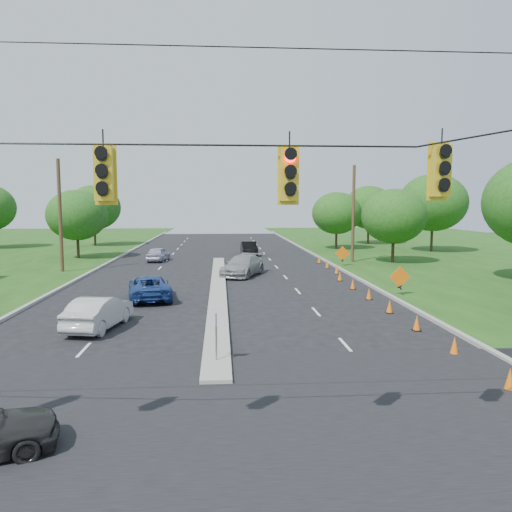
{
  "coord_description": "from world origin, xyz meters",
  "views": [
    {
      "loc": [
        0.17,
        -10.63,
        5.51
      ],
      "look_at": [
        1.99,
        14.85,
        2.8
      ],
      "focal_mm": 35.0,
      "sensor_mm": 36.0,
      "label": 1
    }
  ],
  "objects": [
    {
      "name": "white_sedan",
      "position": [
        -5.19,
        11.37,
        0.72
      ],
      "size": [
        2.36,
        4.6,
        1.45
      ],
      "primitive_type": "imported",
      "rotation": [
        0.0,
        0.0,
        2.95
      ],
      "color": "#BBBBBB",
      "rests_on": "ground"
    },
    {
      "name": "cone_9",
      "position": [
        9.24,
        34.5,
        0.35
      ],
      "size": [
        0.32,
        0.32,
        0.7
      ],
      "primitive_type": "cone",
      "color": "orange",
      "rests_on": "ground"
    },
    {
      "name": "curb_right",
      "position": [
        10.1,
        30.0,
        0.0
      ],
      "size": [
        0.25,
        110.0,
        0.16
      ],
      "primitive_type": "cube",
      "color": "gray",
      "rests_on": "ground"
    },
    {
      "name": "work_sign_1",
      "position": [
        10.8,
        18.0,
        1.09
      ],
      "size": [
        1.27,
        0.58,
        1.37
      ],
      "color": "black",
      "rests_on": "ground"
    },
    {
      "name": "silver_car_far",
      "position": [
        1.84,
        27.02,
        0.78
      ],
      "size": [
        4.06,
        5.83,
        1.57
      ],
      "primitive_type": "imported",
      "rotation": [
        0.0,
        0.0,
        -0.38
      ],
      "color": "gray",
      "rests_on": "ground"
    },
    {
      "name": "tree_9",
      "position": [
        16.0,
        34.0,
        4.34
      ],
      "size": [
        5.88,
        5.88,
        6.86
      ],
      "color": "black",
      "rests_on": "ground"
    },
    {
      "name": "cone_1",
      "position": [
        8.64,
        6.5,
        0.35
      ],
      "size": [
        0.32,
        0.32,
        0.7
      ],
      "primitive_type": "cone",
      "color": "orange",
      "rests_on": "ground"
    },
    {
      "name": "cone_3",
      "position": [
        8.64,
        13.5,
        0.35
      ],
      "size": [
        0.32,
        0.32,
        0.7
      ],
      "primitive_type": "cone",
      "color": "orange",
      "rests_on": "ground"
    },
    {
      "name": "tree_11",
      "position": [
        20.0,
        55.0,
        4.96
      ],
      "size": [
        6.72,
        6.72,
        7.84
      ],
      "color": "black",
      "rests_on": "ground"
    },
    {
      "name": "cone_7",
      "position": [
        9.24,
        27.5,
        0.35
      ],
      "size": [
        0.32,
        0.32,
        0.7
      ],
      "primitive_type": "cone",
      "color": "orange",
      "rests_on": "ground"
    },
    {
      "name": "cone_4",
      "position": [
        8.64,
        17.0,
        0.35
      ],
      "size": [
        0.32,
        0.32,
        0.7
      ],
      "primitive_type": "cone",
      "color": "orange",
      "rests_on": "ground"
    },
    {
      "name": "cone_5",
      "position": [
        8.64,
        20.5,
        0.35
      ],
      "size": [
        0.32,
        0.32,
        0.7
      ],
      "primitive_type": "cone",
      "color": "orange",
      "rests_on": "ground"
    },
    {
      "name": "dark_car_receding",
      "position": [
        3.19,
        42.08,
        0.73
      ],
      "size": [
        1.69,
        4.48,
        1.46
      ],
      "primitive_type": "imported",
      "rotation": [
        0.0,
        0.0,
        0.03
      ],
      "color": "black",
      "rests_on": "ground"
    },
    {
      "name": "ground",
      "position": [
        0.0,
        0.0,
        0.0
      ],
      "size": [
        160.0,
        160.0,
        0.0
      ],
      "primitive_type": "plane",
      "color": "black",
      "rests_on": "ground"
    },
    {
      "name": "median_sign",
      "position": [
        0.0,
        6.0,
        1.46
      ],
      "size": [
        0.55,
        0.06,
        2.05
      ],
      "color": "gray",
      "rests_on": "ground"
    },
    {
      "name": "signal_span",
      "position": [
        -0.05,
        -1.0,
        4.97
      ],
      "size": [
        25.6,
        0.32,
        9.0
      ],
      "color": "#422D1C",
      "rests_on": "ground"
    },
    {
      "name": "tree_5",
      "position": [
        -14.0,
        40.0,
        4.34
      ],
      "size": [
        5.88,
        5.88,
        6.86
      ],
      "color": "black",
      "rests_on": "ground"
    },
    {
      "name": "curb_left",
      "position": [
        -10.1,
        30.0,
        0.0
      ],
      "size": [
        0.25,
        110.0,
        0.16
      ],
      "primitive_type": "cube",
      "color": "gray",
      "rests_on": "ground"
    },
    {
      "name": "cone_6",
      "position": [
        8.64,
        24.0,
        0.35
      ],
      "size": [
        0.32,
        0.32,
        0.7
      ],
      "primitive_type": "cone",
      "color": "orange",
      "rests_on": "ground"
    },
    {
      "name": "tree_12",
      "position": [
        14.0,
        48.0,
        4.34
      ],
      "size": [
        5.88,
        5.88,
        6.86
      ],
      "color": "black",
      "rests_on": "ground"
    },
    {
      "name": "silver_car_oncoming",
      "position": [
        -5.78,
        37.29,
        0.68
      ],
      "size": [
        2.12,
        4.16,
        1.36
      ],
      "primitive_type": "imported",
      "rotation": [
        0.0,
        0.0,
        3.01
      ],
      "color": "#A9A7C0",
      "rests_on": "ground"
    },
    {
      "name": "cone_8",
      "position": [
        9.24,
        31.0,
        0.35
      ],
      "size": [
        0.32,
        0.32,
        0.7
      ],
      "primitive_type": "cone",
      "color": "orange",
      "rests_on": "ground"
    },
    {
      "name": "cross_street",
      "position": [
        0.0,
        0.0,
        0.0
      ],
      "size": [
        160.0,
        14.0,
        0.02
      ],
      "primitive_type": "cube",
      "color": "black",
      "rests_on": "ground"
    },
    {
      "name": "cone_2",
      "position": [
        8.64,
        10.0,
        0.35
      ],
      "size": [
        0.32,
        0.32,
        0.7
      ],
      "primitive_type": "cone",
      "color": "orange",
      "rests_on": "ground"
    },
    {
      "name": "tree_6",
      "position": [
        -16.0,
        55.0,
        4.96
      ],
      "size": [
        6.72,
        6.72,
        7.84
      ],
      "color": "black",
      "rests_on": "ground"
    },
    {
      "name": "blue_pickup",
      "position": [
        -3.93,
        18.06,
        0.7
      ],
      "size": [
        3.17,
        5.35,
        1.4
      ],
      "primitive_type": "imported",
      "rotation": [
        0.0,
        0.0,
        3.32
      ],
      "color": "navy",
      "rests_on": "ground"
    },
    {
      "name": "cone_0",
      "position": [
        8.64,
        3.0,
        0.35
      ],
      "size": [
        0.32,
        0.32,
        0.7
      ],
      "primitive_type": "cone",
      "color": "orange",
      "rests_on": "ground"
    },
    {
      "name": "utility_pole_far_right",
      "position": [
        12.5,
        35.0,
        4.5
      ],
      "size": [
        0.28,
        0.28,
        9.0
      ],
      "primitive_type": "cylinder",
      "color": "#422D1C",
      "rests_on": "ground"
    },
    {
      "name": "work_sign_2",
      "position": [
        10.8,
        32.0,
        1.09
      ],
      "size": [
        1.27,
        0.58,
        1.37
      ],
      "color": "black",
      "rests_on": "ground"
    },
    {
      "name": "tree_10",
      "position": [
        24.0,
        44.0,
        5.58
      ],
      "size": [
        7.56,
        7.56,
        8.82
      ],
      "color": "black",
      "rests_on": "ground"
    },
    {
      "name": "median",
      "position": [
        0.0,
        21.0,
        0.0
      ],
      "size": [
        1.0,
        34.0,
        0.18
      ],
      "primitive_type": "cube",
      "color": "gray",
      "rests_on": "ground"
    },
    {
      "name": "utility_pole_far_left",
      "position": [
        -12.5,
        30.0,
        4.5
      ],
      "size": [
        0.28,
        0.28,
        9.0
      ],
      "primitive_type": "cylinder",
      "color": "#422D1C",
      "rests_on": "ground"
    }
  ]
}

